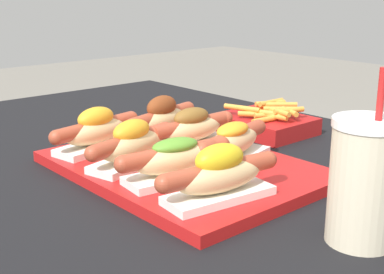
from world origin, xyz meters
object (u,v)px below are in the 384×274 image
at_px(hot_dog_1, 132,144).
at_px(hot_dog_5, 191,129).
at_px(serving_tray, 183,167).
at_px(hot_dog_3, 219,175).
at_px(hot_dog_6, 232,142).
at_px(sauce_bowl, 126,127).
at_px(hot_dog_4, 162,119).
at_px(hot_dog_2, 175,159).
at_px(drink_cup, 364,181).
at_px(fries_basket, 265,123).
at_px(hot_dog_0, 96,130).

bearing_deg(hot_dog_1, hot_dog_5, 94.50).
relative_size(serving_tray, hot_dog_3, 2.23).
distance_m(hot_dog_6, sauce_bowl, 0.33).
bearing_deg(hot_dog_4, hot_dog_2, -33.37).
bearing_deg(hot_dog_6, serving_tray, -127.92).
xyz_separation_m(hot_dog_3, drink_cup, (0.18, 0.07, 0.02)).
bearing_deg(hot_dog_4, fries_basket, 73.45).
bearing_deg(drink_cup, serving_tray, -179.77).
bearing_deg(hot_dog_1, hot_dog_6, 54.51).
bearing_deg(hot_dog_5, serving_tray, -49.95).
bearing_deg(hot_dog_3, fries_basket, 122.86).
bearing_deg(hot_dog_1, sauce_bowl, 148.05).
relative_size(drink_cup, fries_basket, 1.16).
bearing_deg(hot_dog_3, hot_dog_0, -179.64).
height_order(hot_dog_3, hot_dog_6, hot_dog_3).
distance_m(hot_dog_2, hot_dog_3, 0.10).
relative_size(hot_dog_3, hot_dog_5, 0.99).
bearing_deg(sauce_bowl, drink_cup, -6.99).
bearing_deg(sauce_bowl, fries_basket, 47.71).
height_order(hot_dog_4, drink_cup, drink_cup).
height_order(hot_dog_1, hot_dog_2, hot_dog_1).
distance_m(hot_dog_4, sauce_bowl, 0.14).
height_order(hot_dog_2, hot_dog_5, hot_dog_5).
xyz_separation_m(hot_dog_2, drink_cup, (0.28, 0.06, 0.03)).
bearing_deg(hot_dog_1, drink_cup, 10.68).
height_order(hot_dog_1, fries_basket, hot_dog_1).
distance_m(hot_dog_2, hot_dog_6, 0.13).
bearing_deg(sauce_bowl, hot_dog_1, -31.95).
distance_m(hot_dog_0, hot_dog_3, 0.31).
height_order(hot_dog_2, drink_cup, drink_cup).
relative_size(hot_dog_1, hot_dog_4, 1.00).
bearing_deg(hot_dog_1, fries_basket, 95.29).
xyz_separation_m(hot_dog_0, hot_dog_2, (0.21, 0.01, -0.00)).
distance_m(hot_dog_3, sauce_bowl, 0.46).
xyz_separation_m(hot_dog_0, drink_cup, (0.49, 0.07, 0.02)).
xyz_separation_m(hot_dog_4, hot_dog_5, (0.09, -0.00, -0.00)).
bearing_deg(hot_dog_0, hot_dog_2, 1.60).
distance_m(hot_dog_5, drink_cup, 0.39).
height_order(hot_dog_0, fries_basket, hot_dog_0).
relative_size(hot_dog_5, drink_cup, 0.93).
height_order(hot_dog_1, hot_dog_6, hot_dog_1).
xyz_separation_m(hot_dog_3, fries_basket, (-0.23, 0.36, -0.03)).
bearing_deg(hot_dog_0, hot_dog_3, 0.36).
height_order(serving_tray, drink_cup, drink_cup).
bearing_deg(fries_basket, hot_dog_3, -57.14).
distance_m(sauce_bowl, fries_basket, 0.30).
relative_size(serving_tray, hot_dog_4, 2.27).
bearing_deg(hot_dog_3, sauce_bowl, 161.86).
xyz_separation_m(hot_dog_0, hot_dog_3, (0.31, 0.00, 0.00)).
relative_size(hot_dog_2, fries_basket, 1.08).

